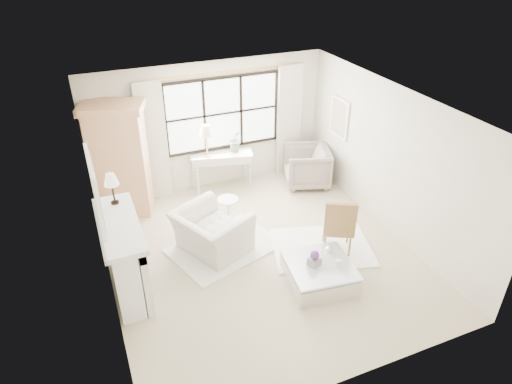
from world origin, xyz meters
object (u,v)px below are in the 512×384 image
armoire (120,159)px  coffee_table (319,274)px  console_table (222,170)px  club_armchair (212,232)px

armoire → coffee_table: 4.29m
console_table → club_armchair: 2.26m
console_table → club_armchair: console_table is taller
console_table → coffee_table: console_table is taller
console_table → club_armchair: size_ratio=1.16×
armoire → console_table: armoire is taller
armoire → coffee_table: size_ratio=2.00×
armoire → coffee_table: (2.48, -3.37, -0.96)m
armoire → console_table: 2.21m
armoire → coffee_table: bearing=-34.6°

